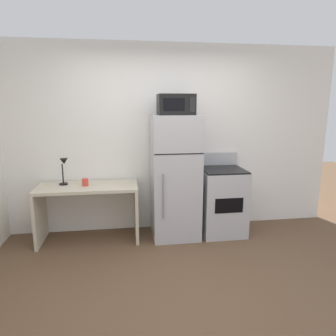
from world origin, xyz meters
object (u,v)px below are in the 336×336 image
(desk_lamp, at_px, (64,167))
(coffee_mug, at_px, (85,182))
(desk, at_px, (88,201))
(microwave, at_px, (176,104))
(refrigerator, at_px, (175,177))
(oven_range, at_px, (222,200))

(desk_lamp, height_order, coffee_mug, desk_lamp)
(desk, height_order, microwave, microwave)
(desk_lamp, xyz_separation_m, coffee_mug, (0.27, -0.08, -0.19))
(refrigerator, relative_size, oven_range, 1.50)
(desk_lamp, relative_size, refrigerator, 0.21)
(desk, distance_m, coffee_mug, 0.27)
(desk, distance_m, microwave, 1.70)
(refrigerator, bearing_deg, coffee_mug, 179.52)
(desk_lamp, height_order, oven_range, desk_lamp)
(refrigerator, xyz_separation_m, oven_range, (0.66, 0.00, -0.36))
(oven_range, bearing_deg, microwave, -177.82)
(coffee_mug, xyz_separation_m, microwave, (1.18, -0.03, 0.99))
(refrigerator, bearing_deg, desk_lamp, 176.31)
(coffee_mug, relative_size, microwave, 0.21)
(desk, distance_m, refrigerator, 1.19)
(oven_range, bearing_deg, coffee_mug, 179.82)
(refrigerator, bearing_deg, desk, 179.05)
(coffee_mug, relative_size, oven_range, 0.09)
(desk_lamp, relative_size, microwave, 0.77)
(desk, relative_size, oven_range, 1.17)
(desk, relative_size, refrigerator, 0.78)
(coffee_mug, distance_m, oven_range, 1.87)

